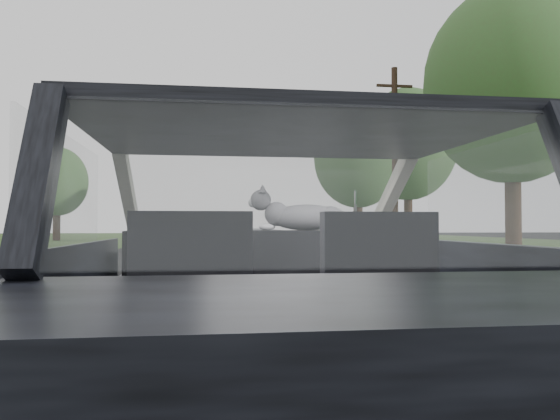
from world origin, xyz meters
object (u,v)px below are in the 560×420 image
object	(u,v)px
cat	(306,216)
utility_pole	(395,159)
subject_car	(275,288)
highway_sign	(356,221)
other_car	(225,232)

from	to	relation	value
cat	utility_pole	xyz separation A→B (m)	(6.76, 17.12, 2.51)
subject_car	highway_sign	size ratio (longest dim) A/B	1.64
other_car	highway_sign	xyz separation A→B (m)	(4.98, -7.12, 0.53)
highway_sign	utility_pole	world-z (taller)	utility_pole
other_car	utility_pole	bearing A→B (deg)	-50.26
highway_sign	utility_pole	size ratio (longest dim) A/B	0.34
cat	highway_sign	xyz separation A→B (m)	(5.43, 18.06, 0.13)
subject_car	highway_sign	world-z (taller)	highway_sign
subject_car	utility_pole	xyz separation A→B (m)	(7.02, 17.71, 2.88)
subject_car	cat	distance (m)	0.74
subject_car	utility_pole	distance (m)	19.27
other_car	highway_sign	bearing A→B (deg)	-53.34
highway_sign	utility_pole	distance (m)	2.89
subject_car	cat	size ratio (longest dim) A/B	6.51
utility_pole	subject_car	bearing A→B (deg)	-111.63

